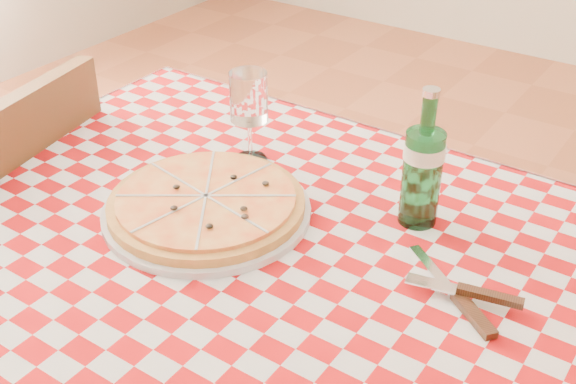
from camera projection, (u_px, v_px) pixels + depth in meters
name	position (u px, v px, depth m)	size (l,w,h in m)	color
dining_table	(278.00, 291.00, 1.21)	(1.20, 0.80, 0.75)	brown
tablecloth	(277.00, 246.00, 1.16)	(1.30, 0.90, 0.01)	#97090B
chair_far	(20.00, 242.00, 1.59)	(0.47, 0.47, 0.88)	brown
pizza_plate	(206.00, 203.00, 1.22)	(0.36, 0.36, 0.05)	#D29246
water_bottle	(424.00, 158.00, 1.15)	(0.07, 0.07, 0.24)	#175F28
wine_glass	(249.00, 118.00, 1.34)	(0.07, 0.07, 0.18)	white
cutlery	(457.00, 291.00, 1.04)	(0.24, 0.20, 0.03)	silver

